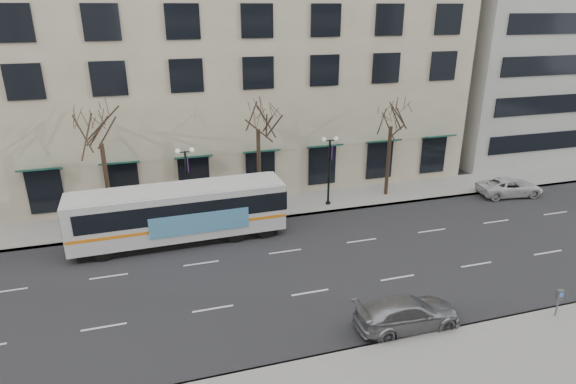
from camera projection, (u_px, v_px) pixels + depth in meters
name	position (u px, v px, depth m)	size (l,w,h in m)	color
ground	(297.00, 270.00, 26.73)	(160.00, 160.00, 0.00)	black
sidewalk_far	(324.00, 201.00, 36.08)	(80.00, 4.00, 0.15)	gray
building_hotel	(200.00, 28.00, 40.63)	(40.00, 20.00, 24.00)	tan
tree_far_left	(99.00, 129.00, 29.52)	(3.60, 3.60, 8.34)	black
tree_far_mid	(258.00, 115.00, 32.10)	(3.60, 3.60, 8.55)	black
tree_far_right	(392.00, 114.00, 34.93)	(3.60, 3.60, 8.06)	black
lamp_post_left	(187.00, 181.00, 31.67)	(1.22, 0.45, 5.21)	black
lamp_post_right	(329.00, 168.00, 34.33)	(1.22, 0.45, 5.21)	black
city_bus	(180.00, 212.00, 29.50)	(13.05, 3.14, 3.52)	silver
silver_car	(408.00, 313.00, 21.82)	(2.00, 4.93, 1.43)	#929399
white_pickup	(510.00, 187.00, 37.14)	(2.28, 4.94, 1.37)	silver
pay_station	(559.00, 297.00, 22.24)	(0.33, 0.24, 1.38)	slate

